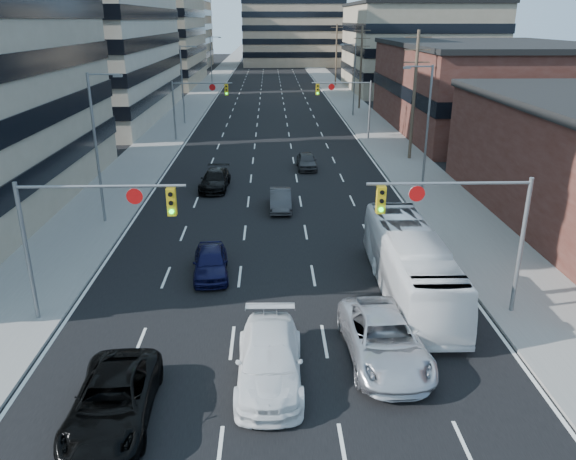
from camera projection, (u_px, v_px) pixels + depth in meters
The scene contains 29 objects.
ground at pixel (282, 453), 16.27m from camera, with size 400.00×400.00×0.00m, color black.
road_surface at pixel (271, 70), 137.87m from camera, with size 18.00×300.00×0.02m, color black.
sidewalk_left at pixel (224, 70), 137.50m from camera, with size 5.00×300.00×0.15m, color slate.
sidewalk_right at pixel (317, 70), 138.18m from camera, with size 5.00×300.00×0.15m, color slate.
office_left_far at pixel (144, 41), 106.28m from camera, with size 20.00×30.00×16.00m, color gray.
storefront_right_mid at pixel (488, 89), 62.16m from camera, with size 20.00×30.00×9.00m, color #472119.
office_right_far at pixel (415, 49), 96.85m from camera, with size 22.00×28.00×14.00m, color gray.
bg_block_left at pixel (160, 27), 142.87m from camera, with size 24.00×24.00×20.00m, color #ADA089.
bg_block_right at pixel (401, 45), 136.70m from camera, with size 22.00×22.00×12.00m, color gray.
signal_near_left at pixel (87, 223), 22.01m from camera, with size 6.59×0.33×6.00m.
signal_near_right at pixel (463, 219), 22.45m from camera, with size 6.59×0.33×6.00m.
signal_far_left at pixel (196, 98), 56.62m from camera, with size 6.09×0.33×6.00m.
signal_far_right at pixel (348, 98), 57.07m from camera, with size 6.09×0.33×6.00m.
utility_pole_block at pixel (414, 94), 48.27m from camera, with size 2.20×0.28×11.00m.
utility_pole_midblock at pixel (361, 66), 76.33m from camera, with size 2.20×0.28×11.00m.
utility_pole_distant at pixel (336, 54), 104.39m from camera, with size 2.20×0.28×11.00m.
streetlight_left_near at pixel (98, 142), 32.90m from camera, with size 2.03×0.22×9.00m.
streetlight_left_mid at pixel (183, 81), 65.63m from camera, with size 2.03×0.22×9.00m.
streetlight_left_far at pixel (212, 60), 98.37m from camera, with size 2.03×0.22×9.00m.
streetlight_right_near at pixel (425, 125), 38.18m from camera, with size 2.03×0.22×9.00m.
streetlight_right_far at pixel (353, 76), 70.92m from camera, with size 2.03×0.22×9.00m.
black_pickup at pixel (113, 401), 17.37m from camera, with size 2.42×5.25×1.46m, color black.
white_van at pixel (270, 360), 19.34m from camera, with size 2.26×5.56×1.61m, color white.
silver_suv at pixel (384, 339), 20.54m from camera, with size 2.72×5.89×1.64m, color silver.
transit_bus at pixel (410, 264), 25.20m from camera, with size 2.51×10.74×2.99m, color white.
sedan_blue at pixel (211, 262), 27.37m from camera, with size 1.66×4.14×1.41m, color black.
sedan_grey_center at pixel (280, 200), 36.98m from camera, with size 1.39×3.98×1.31m, color #323234.
sedan_black_far at pixel (215, 180), 41.40m from camera, with size 1.95×4.79×1.39m, color black.
sedan_grey_right at pixel (307, 161), 47.05m from camera, with size 1.60×3.97×1.35m, color #313134.
Camera 1 is at (-0.22, -12.94, 11.81)m, focal length 35.00 mm.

